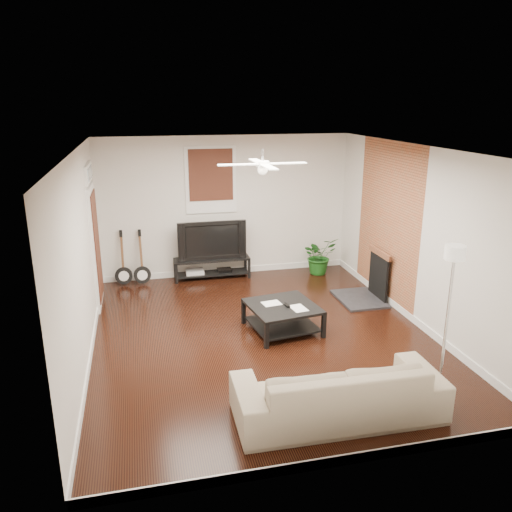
{
  "coord_description": "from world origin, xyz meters",
  "views": [
    {
      "loc": [
        -1.71,
        -6.88,
        3.45
      ],
      "look_at": [
        0.0,
        0.4,
        1.15
      ],
      "focal_mm": 35.76,
      "sensor_mm": 36.0,
      "label": 1
    }
  ],
  "objects": [
    {
      "name": "room",
      "position": [
        0.0,
        0.0,
        1.4
      ],
      "size": [
        5.01,
        6.01,
        2.81
      ],
      "color": "black",
      "rests_on": "ground"
    },
    {
      "name": "brick_accent",
      "position": [
        2.49,
        1.0,
        1.4
      ],
      "size": [
        0.02,
        2.2,
        2.8
      ],
      "primitive_type": "cube",
      "color": "#AA5A36",
      "rests_on": "floor"
    },
    {
      "name": "fireplace",
      "position": [
        2.2,
        1.0,
        0.46
      ],
      "size": [
        0.8,
        1.1,
        0.92
      ],
      "primitive_type": "cube",
      "color": "black",
      "rests_on": "floor"
    },
    {
      "name": "window_back",
      "position": [
        -0.3,
        2.97,
        1.95
      ],
      "size": [
        1.0,
        0.06,
        1.3
      ],
      "primitive_type": "cube",
      "color": "#35160E",
      "rests_on": "wall_back"
    },
    {
      "name": "door_left",
      "position": [
        -2.46,
        1.9,
        1.25
      ],
      "size": [
        0.08,
        1.0,
        2.5
      ],
      "primitive_type": "cube",
      "color": "white",
      "rests_on": "wall_left"
    },
    {
      "name": "tv_stand",
      "position": [
        -0.35,
        2.78,
        0.21
      ],
      "size": [
        1.5,
        0.4,
        0.42
      ],
      "primitive_type": "cube",
      "color": "black",
      "rests_on": "floor"
    },
    {
      "name": "tv",
      "position": [
        -0.35,
        2.8,
        0.81
      ],
      "size": [
        1.34,
        0.18,
        0.77
      ],
      "primitive_type": "imported",
      "color": "black",
      "rests_on": "tv_stand"
    },
    {
      "name": "coffee_table",
      "position": [
        0.35,
        0.11,
        0.21
      ],
      "size": [
        1.14,
        1.14,
        0.42
      ],
      "primitive_type": "cube",
      "rotation": [
        0.0,
        0.0,
        0.15
      ],
      "color": "black",
      "rests_on": "floor"
    },
    {
      "name": "sofa",
      "position": [
        0.34,
        -2.2,
        0.34
      ],
      "size": [
        2.36,
        0.96,
        0.68
      ],
      "primitive_type": "imported",
      "rotation": [
        0.0,
        0.0,
        3.12
      ],
      "color": "#C1B091",
      "rests_on": "floor"
    },
    {
      "name": "floor_lamp",
      "position": [
        1.69,
        -2.1,
        0.96
      ],
      "size": [
        0.32,
        0.32,
        1.91
      ],
      "primitive_type": null,
      "rotation": [
        0.0,
        0.0,
        -0.02
      ],
      "color": "silver",
      "rests_on": "floor"
    },
    {
      "name": "potted_plant",
      "position": [
        1.84,
        2.57,
        0.38
      ],
      "size": [
        0.83,
        0.76,
        0.76
      ],
      "primitive_type": "imported",
      "rotation": [
        0.0,
        0.0,
        0.28
      ],
      "color": "#185117",
      "rests_on": "floor"
    },
    {
      "name": "guitar_left",
      "position": [
        -2.07,
        2.75,
        0.54
      ],
      "size": [
        0.35,
        0.25,
        1.08
      ],
      "primitive_type": null,
      "rotation": [
        0.0,
        0.0,
        -0.06
      ],
      "color": "black",
      "rests_on": "floor"
    },
    {
      "name": "guitar_right",
      "position": [
        -1.72,
        2.72,
        0.54
      ],
      "size": [
        0.34,
        0.25,
        1.08
      ],
      "primitive_type": null,
      "rotation": [
        0.0,
        0.0,
        0.05
      ],
      "color": "black",
      "rests_on": "floor"
    },
    {
      "name": "ceiling_fan",
      "position": [
        0.0,
        0.0,
        2.6
      ],
      "size": [
        1.24,
        1.24,
        0.32
      ],
      "primitive_type": null,
      "color": "white",
      "rests_on": "ceiling"
    }
  ]
}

